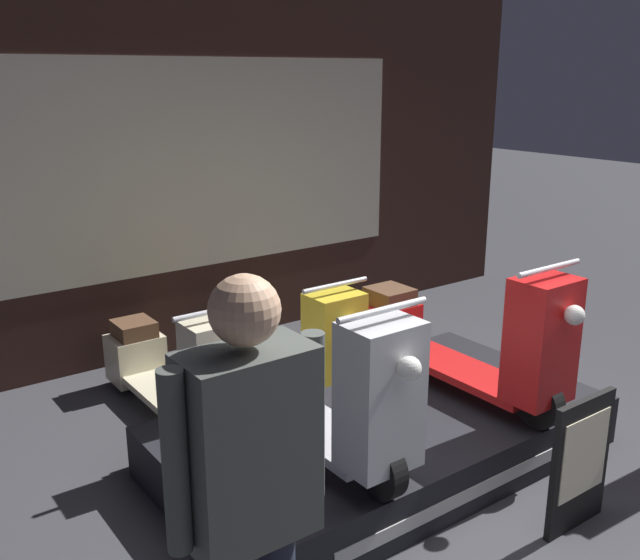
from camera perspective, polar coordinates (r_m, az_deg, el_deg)
ground_plane at (r=4.00m, az=13.84°, el=-19.08°), size 30.00×30.00×0.00m
shop_wall_back at (r=5.97m, az=-10.41°, el=9.47°), size 7.33×0.09×3.20m
display_platform at (r=4.46m, az=5.03°, el=-12.25°), size 2.66×1.47×0.31m
scooter_display_left at (r=3.83m, az=-0.72°, el=-8.59°), size 0.51×1.70×0.96m
scooter_display_right at (r=4.58m, az=11.61°, el=-4.68°), size 0.51×1.70×0.96m
scooter_backrow_0 at (r=4.87m, az=-11.35°, el=-7.31°), size 0.51×1.70×0.96m
scooter_backrow_1 at (r=5.27m, az=-2.51°, el=-5.13°), size 0.51×1.70×0.96m
person_left_browsing at (r=2.40m, az=-5.63°, el=-15.90°), size 0.58×0.24×1.71m
price_sign_board at (r=3.97m, az=20.10°, el=-13.59°), size 0.45×0.04×0.73m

